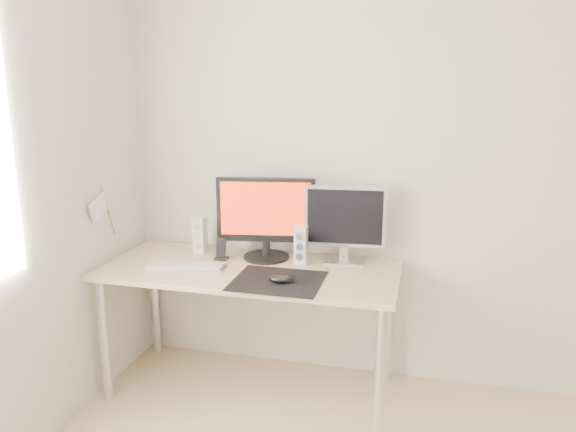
{
  "coord_description": "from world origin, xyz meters",
  "views": [
    {
      "loc": [
        -0.02,
        -1.37,
        1.71
      ],
      "look_at": [
        -0.74,
        1.46,
        1.01
      ],
      "focal_mm": 35.0,
      "sensor_mm": 36.0,
      "label": 1
    }
  ],
  "objects_px": {
    "second_monitor": "(345,220)",
    "phone_dock": "(221,253)",
    "mouse": "(280,279)",
    "desk": "(250,281)",
    "speaker_right": "(301,245)",
    "main_monitor": "(266,215)",
    "keyboard": "(186,266)",
    "speaker_left": "(200,235)"
  },
  "relations": [
    {
      "from": "speaker_right",
      "to": "second_monitor",
      "type": "bearing_deg",
      "value": 16.81
    },
    {
      "from": "speaker_right",
      "to": "phone_dock",
      "type": "xyz_separation_m",
      "value": [
        -0.45,
        -0.05,
        -0.07
      ]
    },
    {
      "from": "main_monitor",
      "to": "speaker_left",
      "type": "height_order",
      "value": "main_monitor"
    },
    {
      "from": "main_monitor",
      "to": "mouse",
      "type": "bearing_deg",
      "value": -63.96
    },
    {
      "from": "desk",
      "to": "main_monitor",
      "type": "bearing_deg",
      "value": 76.55
    },
    {
      "from": "speaker_left",
      "to": "phone_dock",
      "type": "height_order",
      "value": "speaker_left"
    },
    {
      "from": "desk",
      "to": "phone_dock",
      "type": "xyz_separation_m",
      "value": [
        -0.2,
        0.1,
        0.12
      ]
    },
    {
      "from": "main_monitor",
      "to": "second_monitor",
      "type": "relative_size",
      "value": 1.22
    },
    {
      "from": "speaker_left",
      "to": "speaker_right",
      "type": "bearing_deg",
      "value": -4.52
    },
    {
      "from": "second_monitor",
      "to": "phone_dock",
      "type": "xyz_separation_m",
      "value": [
        -0.68,
        -0.12,
        -0.2
      ]
    },
    {
      "from": "mouse",
      "to": "main_monitor",
      "type": "height_order",
      "value": "main_monitor"
    },
    {
      "from": "speaker_right",
      "to": "phone_dock",
      "type": "height_order",
      "value": "speaker_right"
    },
    {
      "from": "mouse",
      "to": "second_monitor",
      "type": "height_order",
      "value": "second_monitor"
    },
    {
      "from": "mouse",
      "to": "speaker_left",
      "type": "xyz_separation_m",
      "value": [
        -0.59,
        0.39,
        0.08
      ]
    },
    {
      "from": "main_monitor",
      "to": "speaker_left",
      "type": "relative_size",
      "value": 2.62
    },
    {
      "from": "speaker_right",
      "to": "desk",
      "type": "bearing_deg",
      "value": -149.57
    },
    {
      "from": "mouse",
      "to": "phone_dock",
      "type": "bearing_deg",
      "value": 145.3
    },
    {
      "from": "main_monitor",
      "to": "speaker_left",
      "type": "distance_m",
      "value": 0.44
    },
    {
      "from": "speaker_right",
      "to": "mouse",
      "type": "bearing_deg",
      "value": -94.5
    },
    {
      "from": "mouse",
      "to": "speaker_right",
      "type": "distance_m",
      "value": 0.35
    },
    {
      "from": "main_monitor",
      "to": "speaker_right",
      "type": "height_order",
      "value": "main_monitor"
    },
    {
      "from": "main_monitor",
      "to": "phone_dock",
      "type": "xyz_separation_m",
      "value": [
        -0.24,
        -0.08,
        -0.22
      ]
    },
    {
      "from": "speaker_right",
      "to": "keyboard",
      "type": "height_order",
      "value": "speaker_right"
    },
    {
      "from": "speaker_left",
      "to": "speaker_right",
      "type": "xyz_separation_m",
      "value": [
        0.62,
        -0.05,
        0.0
      ]
    },
    {
      "from": "second_monitor",
      "to": "phone_dock",
      "type": "bearing_deg",
      "value": -169.95
    },
    {
      "from": "second_monitor",
      "to": "speaker_left",
      "type": "relative_size",
      "value": 2.15
    },
    {
      "from": "mouse",
      "to": "speaker_right",
      "type": "xyz_separation_m",
      "value": [
        0.03,
        0.34,
        0.08
      ]
    },
    {
      "from": "speaker_left",
      "to": "keyboard",
      "type": "distance_m",
      "value": 0.29
    },
    {
      "from": "second_monitor",
      "to": "keyboard",
      "type": "distance_m",
      "value": 0.9
    },
    {
      "from": "mouse",
      "to": "speaker_left",
      "type": "relative_size",
      "value": 0.56
    },
    {
      "from": "phone_dock",
      "to": "main_monitor",
      "type": "bearing_deg",
      "value": 17.68
    },
    {
      "from": "mouse",
      "to": "desk",
      "type": "xyz_separation_m",
      "value": [
        -0.22,
        0.2,
        -0.1
      ]
    },
    {
      "from": "mouse",
      "to": "phone_dock",
      "type": "relative_size",
      "value": 0.94
    },
    {
      "from": "speaker_left",
      "to": "mouse",
      "type": "bearing_deg",
      "value": -33.54
    },
    {
      "from": "mouse",
      "to": "keyboard",
      "type": "bearing_deg",
      "value": 168.09
    },
    {
      "from": "phone_dock",
      "to": "second_monitor",
      "type": "bearing_deg",
      "value": 10.05
    },
    {
      "from": "desk",
      "to": "speaker_left",
      "type": "relative_size",
      "value": 7.61
    },
    {
      "from": "phone_dock",
      "to": "keyboard",
      "type": "bearing_deg",
      "value": -128.02
    },
    {
      "from": "main_monitor",
      "to": "second_monitor",
      "type": "height_order",
      "value": "main_monitor"
    },
    {
      "from": "main_monitor",
      "to": "keyboard",
      "type": "distance_m",
      "value": 0.52
    },
    {
      "from": "desk",
      "to": "speaker_right",
      "type": "relative_size",
      "value": 7.61
    },
    {
      "from": "mouse",
      "to": "speaker_left",
      "type": "distance_m",
      "value": 0.72
    }
  ]
}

